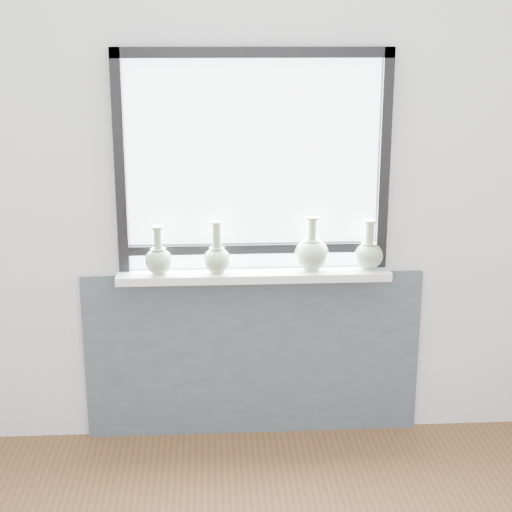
{
  "coord_description": "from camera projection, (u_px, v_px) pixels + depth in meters",
  "views": [
    {
      "loc": [
        -0.21,
        -1.91,
        2.0
      ],
      "look_at": [
        0.0,
        1.55,
        1.02
      ],
      "focal_mm": 55.0,
      "sensor_mm": 36.0,
      "label": 1
    }
  ],
  "objects": [
    {
      "name": "vase_c",
      "position": [
        312.0,
        252.0,
        3.79
      ],
      "size": [
        0.17,
        0.17,
        0.26
      ],
      "rotation": [
        0.0,
        0.0,
        0.17
      ],
      "color": "#91A684",
      "rests_on": "windowsill"
    },
    {
      "name": "windowsill",
      "position": [
        254.0,
        275.0,
        3.8
      ],
      "size": [
        1.32,
        0.18,
        0.04
      ],
      "primitive_type": "cube",
      "color": "white",
      "rests_on": "apron_panel"
    },
    {
      "name": "vase_d",
      "position": [
        369.0,
        253.0,
        3.81
      ],
      "size": [
        0.14,
        0.14,
        0.24
      ],
      "rotation": [
        0.0,
        0.0,
        -0.16
      ],
      "color": "#91A684",
      "rests_on": "windowsill"
    },
    {
      "name": "vase_a",
      "position": [
        158.0,
        259.0,
        3.73
      ],
      "size": [
        0.14,
        0.14,
        0.23
      ],
      "rotation": [
        0.0,
        0.0,
        -0.16
      ],
      "color": "#91A684",
      "rests_on": "windowsill"
    },
    {
      "name": "window",
      "position": [
        253.0,
        158.0,
        3.71
      ],
      "size": [
        1.3,
        0.06,
        1.05
      ],
      "color": "black",
      "rests_on": "windowsill"
    },
    {
      "name": "back_wall",
      "position": [
        253.0,
        186.0,
        3.78
      ],
      "size": [
        3.6,
        0.02,
        2.6
      ],
      "primitive_type": "cube",
      "color": "silver",
      "rests_on": "ground"
    },
    {
      "name": "apron_panel",
      "position": [
        253.0,
        355.0,
        3.99
      ],
      "size": [
        1.7,
        0.03,
        0.86
      ],
      "primitive_type": "cube",
      "color": "#47545D",
      "rests_on": "ground"
    },
    {
      "name": "vase_b",
      "position": [
        217.0,
        257.0,
        3.74
      ],
      "size": [
        0.14,
        0.14,
        0.25
      ],
      "rotation": [
        0.0,
        0.0,
        -0.21
      ],
      "color": "#91A684",
      "rests_on": "windowsill"
    }
  ]
}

